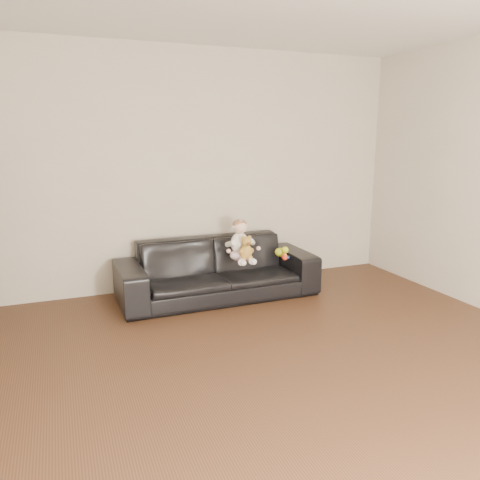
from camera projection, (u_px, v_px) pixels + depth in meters
name	position (u px, v px, depth m)	size (l,w,h in m)	color
floor	(305.00, 414.00, 2.87)	(5.50, 5.50, 0.00)	#452918
wall_back	(185.00, 171.00, 5.09)	(5.00, 5.00, 0.00)	#BCB29E
sofa	(217.00, 269.00, 4.92)	(2.06, 0.81, 0.60)	black
baby	(240.00, 243.00, 4.83)	(0.32, 0.38, 0.44)	silver
teddy_bear	(246.00, 248.00, 4.72)	(0.13, 0.14, 0.24)	#A47A2E
toy_green	(280.00, 252.00, 5.04)	(0.11, 0.14, 0.09)	#C7DA19
toy_rattle	(285.00, 257.00, 4.89)	(0.07, 0.07, 0.07)	red
toy_blue_disc	(285.00, 257.00, 5.00)	(0.09, 0.09, 0.01)	blue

